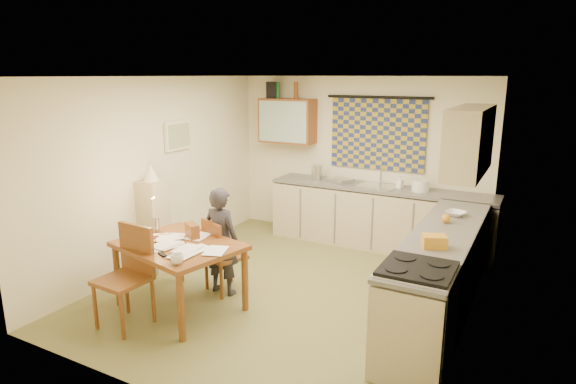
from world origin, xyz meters
The scene contains 44 objects.
floor centered at (0.00, 0.00, -0.01)m, with size 4.00×4.50×0.02m, color brown.
ceiling centered at (0.00, 0.00, 2.51)m, with size 4.00×4.50×0.02m, color white.
wall_back centered at (0.00, 2.26, 1.25)m, with size 4.00×0.02×2.50m, color beige.
wall_front centered at (0.00, -2.26, 1.25)m, with size 4.00×0.02×2.50m, color beige.
wall_left centered at (-2.01, 0.00, 1.25)m, with size 0.02×4.50×2.50m, color beige.
wall_right centered at (2.01, 0.00, 1.25)m, with size 0.02×4.50×2.50m, color beige.
window_blind centered at (0.30, 2.22, 1.65)m, with size 1.45×0.03×1.05m, color navy.
curtain_rod centered at (0.30, 2.20, 2.20)m, with size 0.04×0.04×1.60m, color black.
wall_cabinet centered at (-1.15, 2.08, 1.80)m, with size 0.90×0.34×0.70m, color brown.
wall_cabinet_glass centered at (-1.15, 1.91, 1.80)m, with size 0.84×0.02×0.64m, color #99B2A5.
upper_cabinet_right centered at (1.83, 0.55, 1.85)m, with size 0.34×1.30×0.70m, color tan.
framed_print centered at (-1.97, 0.40, 1.70)m, with size 0.04×0.50×0.40m, color #EBE5C5.
print_canvas centered at (-1.95, 0.40, 1.70)m, with size 0.01×0.42×0.32m, color beige.
counter_back centered at (0.46, 1.95, 0.45)m, with size 3.30×0.62×0.92m.
counter_right centered at (1.70, 0.20, 0.45)m, with size 0.62×2.95×0.92m.
stove centered at (1.70, -0.91, 0.48)m, with size 0.62×0.62×0.96m.
sink centered at (0.42, 1.95, 0.88)m, with size 0.55×0.45×0.10m, color silver.
tap centered at (0.41, 2.13, 1.06)m, with size 0.03×0.03×0.28m, color silver.
dish_rack centered at (-0.17, 1.95, 0.95)m, with size 0.35×0.30×0.06m, color silver.
kettle centered at (-0.55, 1.95, 1.04)m, with size 0.18×0.18×0.24m, color silver.
mixing_bowl centered at (1.05, 1.95, 1.00)m, with size 0.24×0.24×0.16m, color white.
soap_bottle centered at (0.74, 2.00, 1.01)m, with size 0.10×0.10×0.18m, color white.
bowl centered at (1.70, 0.93, 0.95)m, with size 0.27×0.27×0.05m, color white.
orange_bag centered at (1.70, -0.27, 0.98)m, with size 0.22×0.16×0.12m, color orange.
fruit_orange centered at (1.65, 0.59, 0.97)m, with size 0.10×0.10×0.10m, color orange.
speaker centered at (-1.43, 2.08, 2.28)m, with size 0.16×0.20×0.26m, color black.
bottle_green centered at (-1.33, 2.08, 2.28)m, with size 0.07×0.07×0.26m, color #195926.
bottle_brown centered at (-1.00, 2.08, 2.28)m, with size 0.07×0.07×0.26m, color brown.
dining_table centered at (-0.84, -0.98, 0.38)m, with size 1.45×1.22×0.75m.
chair_far centered at (-0.66, -0.40, 0.28)m, with size 0.53×0.53×0.89m.
chair_near centered at (-1.08, -1.54, 0.32)m, with size 0.49×0.49×1.03m.
person centered at (-0.66, -0.44, 0.64)m, with size 0.48×0.32×1.28m, color black.
shelf_stand centered at (-1.84, -0.30, 0.60)m, with size 0.32×0.30×1.21m, color tan.
lampshade centered at (-1.84, -0.30, 1.32)m, with size 0.20×0.20×0.22m, color #EBE5C5.
letter_rack centered at (-0.83, -0.75, 0.83)m, with size 0.22×0.10×0.16m, color #623413.
mug centered at (-0.47, -1.43, 0.80)m, with size 0.17×0.17×0.10m, color white.
magazine centered at (-1.31, -1.11, 0.76)m, with size 0.24×0.30×0.02m, color maroon.
book centered at (-1.23, -0.96, 0.76)m, with size 0.21×0.26×0.02m, color orange.
orange_box centered at (-1.17, -1.21, 0.77)m, with size 0.12×0.08×0.04m, color orange.
eyeglasses centered at (-0.75, -1.32, 0.76)m, with size 0.13×0.04×0.02m, color black.
candle_holder centered at (-1.31, -0.80, 0.84)m, with size 0.06×0.06×0.18m, color silver.
candle centered at (-1.34, -0.81, 1.04)m, with size 0.02×0.02×0.22m, color white.
candle_flame centered at (-1.31, -0.81, 1.16)m, with size 0.02×0.02×0.02m, color #FFCC66.
papers centered at (-0.81, -1.03, 0.76)m, with size 1.17×0.85×0.02m.
Camera 1 is at (2.52, -4.73, 2.52)m, focal length 30.00 mm.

